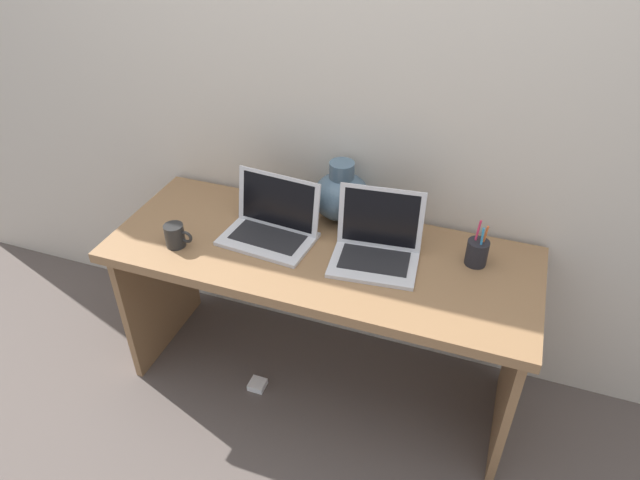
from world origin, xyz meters
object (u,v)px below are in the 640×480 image
Objects in this scene: coffee_mug at (175,236)px; power_brick at (257,385)px; green_vase at (341,195)px; laptop_left at (273,222)px; pen_cup at (477,252)px; laptop_right at (377,241)px.

power_brick is at bearing 2.30° from coffee_mug.
power_brick is (-0.24, -0.39, -0.80)m from green_vase.
laptop_left is 3.24× the size of coffee_mug.
laptop_left reaches higher than power_brick.
laptop_left is at bearing 30.94° from coffee_mug.
power_brick is at bearing -161.92° from pen_cup.
green_vase reaches higher than coffee_mug.
green_vase reaches higher than laptop_left.
pen_cup is at bearing 18.08° from power_brick.
laptop_left is 0.41m from laptop_right.
laptop_right reaches higher than laptop_left.
green_vase is 0.57m from pen_cup.
laptop_left reaches higher than coffee_mug.
green_vase is 2.19× the size of coffee_mug.
laptop_left is 5.19× the size of power_brick.
power_brick is at bearing -101.05° from laptop_left.
coffee_mug is at bearing -142.45° from green_vase.
pen_cup is 1.12m from power_brick.
pen_cup is (0.56, -0.13, -0.05)m from green_vase.
laptop_right is at bearing 14.87° from coffee_mug.
laptop_left is 0.77m from pen_cup.
green_vase is at bearing 37.55° from coffee_mug.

